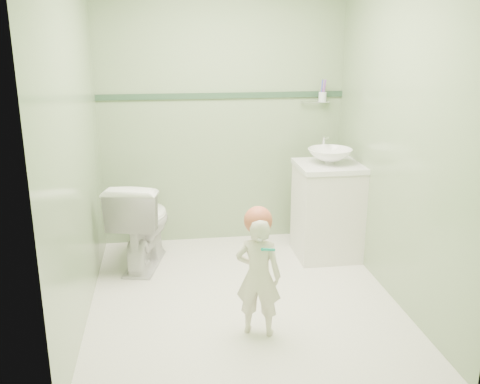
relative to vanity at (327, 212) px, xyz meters
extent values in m
plane|color=white|center=(-0.84, -0.70, -0.40)|extent=(2.50, 2.50, 0.00)
cube|color=#90B07D|center=(-0.84, 0.55, 0.80)|extent=(2.20, 0.04, 2.40)
cube|color=#90B07D|center=(-0.84, -1.95, 0.80)|extent=(2.20, 0.04, 2.40)
cube|color=#90B07D|center=(-1.94, -0.70, 0.80)|extent=(0.04, 2.50, 2.40)
cube|color=#90B07D|center=(0.26, -0.70, 0.80)|extent=(0.04, 2.50, 2.40)
cube|color=#2C4B34|center=(-0.84, 0.54, 0.95)|extent=(2.20, 0.02, 0.05)
cube|color=white|center=(0.00, 0.00, 0.00)|extent=(0.52, 0.50, 0.80)
cube|color=white|center=(0.00, 0.00, 0.41)|extent=(0.54, 0.52, 0.04)
imported|color=white|center=(0.00, 0.00, 0.49)|extent=(0.37, 0.37, 0.13)
cylinder|color=silver|center=(0.00, 0.20, 0.55)|extent=(0.03, 0.03, 0.18)
cylinder|color=silver|center=(0.00, 0.15, 0.63)|extent=(0.02, 0.12, 0.02)
cylinder|color=silver|center=(0.00, 0.50, 0.88)|extent=(0.26, 0.02, 0.02)
cylinder|color=silver|center=(0.06, 0.48, 0.93)|extent=(0.07, 0.07, 0.09)
cylinder|color=#3D3CD5|center=(0.05, 0.47, 1.00)|extent=(0.01, 0.01, 0.17)
cylinder|color=#995AC3|center=(0.06, 0.47, 1.00)|extent=(0.01, 0.01, 0.17)
cylinder|color=#995AC3|center=(0.08, 0.48, 1.00)|extent=(0.01, 0.01, 0.17)
cylinder|color=red|center=(0.07, 0.49, 1.00)|extent=(0.01, 0.01, 0.17)
imported|color=white|center=(-1.58, 0.03, -0.03)|extent=(0.58, 0.81, 0.75)
imported|color=beige|center=(-0.81, -1.16, 0.00)|extent=(0.34, 0.28, 0.80)
sphere|color=#BA5B3E|center=(-0.81, -1.14, 0.37)|extent=(0.18, 0.18, 0.18)
cylinder|color=#07947D|center=(-0.78, -1.31, 0.24)|extent=(0.11, 0.11, 0.06)
cube|color=white|center=(-0.82, -1.25, 0.28)|extent=(0.03, 0.03, 0.02)
camera|label=1|loc=(-1.37, -4.21, 1.49)|focal=39.98mm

